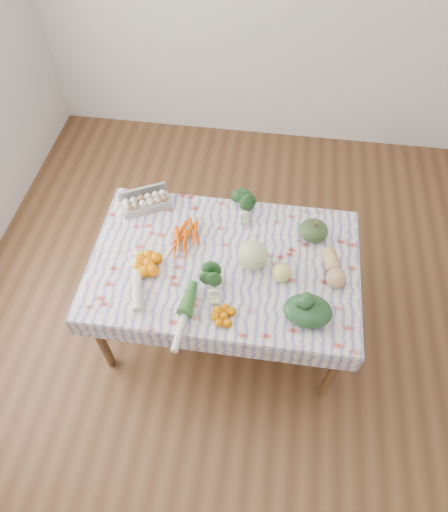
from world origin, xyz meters
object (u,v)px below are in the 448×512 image
Objects in this scene: cabbage at (253,255)px; butternut_squash at (334,268)px; grapefruit at (282,272)px; kabocha_squash at (314,230)px; egg_carton at (146,204)px; dining_table at (224,269)px.

cabbage is 0.69× the size of butternut_squash.
cabbage is 1.54× the size of grapefruit.
grapefruit is at bearing -117.18° from kabocha_squash.
butternut_squash reaches higher than grapefruit.
egg_carton is 1.24× the size of butternut_squash.
egg_carton reaches higher than dining_table.
dining_table is at bearing -178.00° from cabbage.
grapefruit is (0.35, -0.07, 0.14)m from dining_table.
egg_carton is at bearing 147.41° from dining_table.
cabbage is at bearing 2.00° from dining_table.
kabocha_squash reaches higher than egg_carton.
dining_table is 8.86× the size of cabbage.
butternut_squash is at bearing -0.25° from cabbage.
egg_carton is 0.84m from cabbage.
butternut_squash reaches higher than kabocha_squash.
cabbage is at bearing 156.23° from grapefruit.
cabbage is (0.17, 0.01, 0.17)m from dining_table.
grapefruit is at bearing -11.65° from dining_table.
egg_carton is at bearing 154.60° from grapefruit.
dining_table is at bearing 167.80° from butternut_squash.
kabocha_squash is at bearing 62.82° from grapefruit.
dining_table is at bearing 168.35° from grapefruit.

